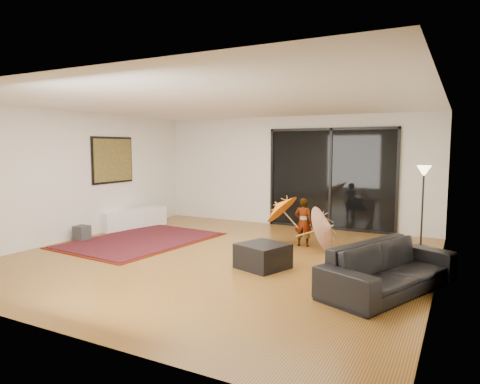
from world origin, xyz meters
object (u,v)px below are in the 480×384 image
Objects in this scene: sofa at (389,268)px; child at (303,222)px; ottoman at (263,256)px; media_console at (134,218)px.

child is at bearing 67.13° from sofa.
ottoman is at bearing 107.08° from sofa.
child is at bearing 88.14° from ottoman.
ottoman is at bearing 81.18° from child.
media_console is 0.75× the size of sofa.
sofa is (6.20, -1.89, 0.09)m from media_console.
ottoman is at bearing -6.58° from media_console.
sofa is 2.00m from ottoman.
child reaches higher than ottoman.
sofa is at bearing -1.72° from media_console.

